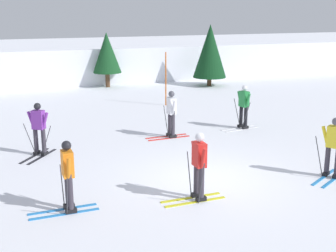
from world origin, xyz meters
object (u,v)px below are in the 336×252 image
(skier_green, at_px, (244,105))
(conifer_far_right, at_px, (210,51))
(trail_marker_pole, at_px, (166,79))
(skier_purple, at_px, (39,128))
(skier_white, at_px, (171,113))
(conifer_far_centre, at_px, (107,53))
(skier_yellow, at_px, (334,146))
(skier_orange, at_px, (68,174))
(skier_red, at_px, (199,164))

(skier_green, xyz_separation_m, conifer_far_right, (2.90, 9.51, 1.15))
(trail_marker_pole, bearing_deg, conifer_far_right, 45.73)
(trail_marker_pole, bearing_deg, skier_purple, -137.02)
(conifer_far_right, bearing_deg, skier_white, -121.47)
(skier_white, distance_m, conifer_far_centre, 11.39)
(skier_yellow, bearing_deg, skier_orange, 178.25)
(skier_orange, relative_size, skier_purple, 1.00)
(skier_yellow, xyz_separation_m, skier_green, (0.23, 5.53, -0.00))
(skier_yellow, bearing_deg, trail_marker_pole, 96.35)
(skier_white, bearing_deg, skier_red, -103.03)
(skier_green, xyz_separation_m, conifer_far_centre, (-2.95, 11.11, 1.09))
(trail_marker_pole, bearing_deg, skier_orange, -120.03)
(skier_white, xyz_separation_m, skier_green, (3.07, 0.24, 0.00))
(skier_green, bearing_deg, conifer_far_right, 73.05)
(skier_purple, height_order, conifer_far_centre, conifer_far_centre)
(skier_white, bearing_deg, skier_purple, -173.08)
(skier_red, relative_size, skier_purple, 1.00)
(conifer_far_right, bearing_deg, trail_marker_pole, -134.27)
(skier_green, distance_m, trail_marker_pole, 5.29)
(skier_white, bearing_deg, trail_marker_pole, 72.74)
(skier_white, xyz_separation_m, skier_red, (-1.26, -5.46, 0.00))
(skier_yellow, xyz_separation_m, conifer_far_right, (3.13, 15.04, 1.15))
(conifer_far_centre, bearing_deg, skier_white, -90.59)
(skier_green, bearing_deg, conifer_far_centre, 104.88)
(conifer_far_right, relative_size, conifer_far_centre, 1.14)
(skier_yellow, xyz_separation_m, skier_orange, (-7.19, 0.22, -0.00))
(conifer_far_right, bearing_deg, skier_orange, -124.86)
(skier_red, xyz_separation_m, trail_marker_pole, (2.92, 10.78, 0.36))
(skier_red, xyz_separation_m, conifer_far_right, (7.23, 15.20, 1.15))
(skier_orange, distance_m, conifer_far_right, 18.10)
(skier_red, xyz_separation_m, skier_purple, (-3.40, 4.89, -0.00))
(skier_white, relative_size, skier_purple, 1.00)
(skier_white, bearing_deg, skier_green, 4.38)
(skier_white, xyz_separation_m, skier_purple, (-4.67, -0.57, -0.00))
(skier_purple, height_order, conifer_far_right, conifer_far_right)
(skier_red, bearing_deg, conifer_far_centre, 85.31)
(skier_red, relative_size, skier_orange, 1.00)
(skier_red, bearing_deg, skier_green, 52.75)
(skier_purple, height_order, trail_marker_pole, trail_marker_pole)
(trail_marker_pole, distance_m, conifer_far_right, 6.23)
(skier_red, height_order, conifer_far_right, conifer_far_right)
(skier_white, relative_size, skier_red, 1.00)
(skier_white, relative_size, skier_yellow, 1.00)
(skier_yellow, xyz_separation_m, conifer_far_centre, (-2.72, 16.64, 1.09))
(skier_green, distance_m, conifer_far_centre, 11.54)
(conifer_far_right, bearing_deg, skier_green, -106.95)
(skier_purple, bearing_deg, skier_green, 5.91)
(trail_marker_pole, distance_m, conifer_far_centre, 6.26)
(conifer_far_centre, bearing_deg, conifer_far_right, -15.28)
(skier_yellow, bearing_deg, conifer_far_centre, 99.28)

